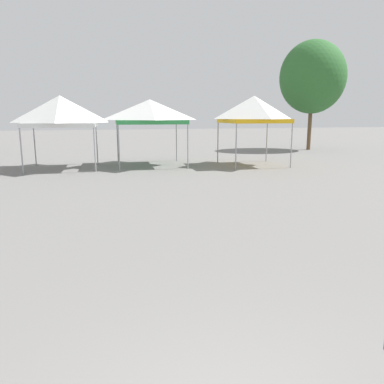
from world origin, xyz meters
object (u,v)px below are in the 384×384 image
object	(u,v)px
canopy_tent_behind_center	(150,112)
canopy_tent_far_left	(254,109)
tree_behind_tents_left	(313,77)
canopy_tent_left_of_center	(60,111)

from	to	relation	value
canopy_tent_behind_center	canopy_tent_far_left	world-z (taller)	canopy_tent_far_left
canopy_tent_far_left	tree_behind_tents_left	size ratio (longest dim) A/B	0.44
canopy_tent_far_left	tree_behind_tents_left	bearing A→B (deg)	41.84
canopy_tent_left_of_center	canopy_tent_far_left	size ratio (longest dim) A/B	0.99
tree_behind_tents_left	canopy_tent_behind_center	bearing A→B (deg)	-156.31
canopy_tent_behind_center	canopy_tent_far_left	bearing A→B (deg)	-15.91
canopy_tent_left_of_center	canopy_tent_behind_center	size ratio (longest dim) A/B	0.95
canopy_tent_behind_center	canopy_tent_far_left	size ratio (longest dim) A/B	1.05
canopy_tent_behind_center	tree_behind_tents_left	distance (m)	14.53
canopy_tent_left_of_center	canopy_tent_behind_center	distance (m)	4.28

